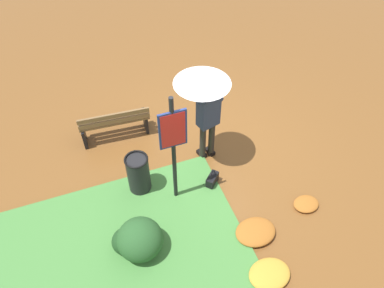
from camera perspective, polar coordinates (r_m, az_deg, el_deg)
name	(u,v)px	position (r m, az deg, el deg)	size (l,w,h in m)	color
ground_plane	(204,151)	(7.51, 1.89, -1.08)	(18.00, 18.00, 0.00)	brown
person_with_umbrella	(205,96)	(6.33, 1.99, 7.40)	(0.96, 0.96, 2.04)	#2D2823
info_sign_post	(173,141)	(5.70, -2.88, 0.42)	(0.44, 0.07, 2.30)	black
handbag	(212,180)	(6.88, 3.11, -5.52)	(0.31, 0.31, 0.37)	black
park_bench	(114,123)	(7.66, -11.80, 3.19)	(1.40, 0.46, 0.75)	black
trash_bin	(138,174)	(6.65, -8.20, -4.58)	(0.42, 0.42, 0.83)	black
shrub_cluster	(137,240)	(6.05, -8.40, -14.30)	(0.80, 0.73, 0.65)	#285628
leaf_pile_near_person	(270,274)	(6.12, 11.79, -18.95)	(0.66, 0.52, 0.14)	gold
leaf_pile_by_bench	(256,232)	(6.42, 9.71, -13.11)	(0.69, 0.55, 0.15)	#A86023
leaf_pile_far_path	(306,204)	(6.95, 17.09, -8.76)	(0.46, 0.37, 0.10)	#A86023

